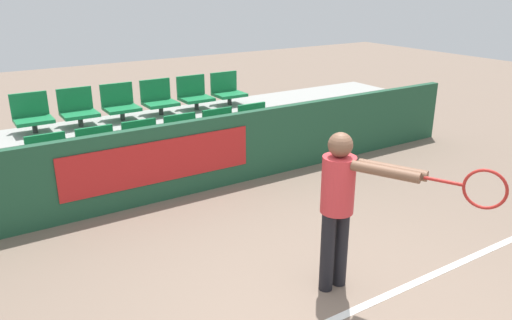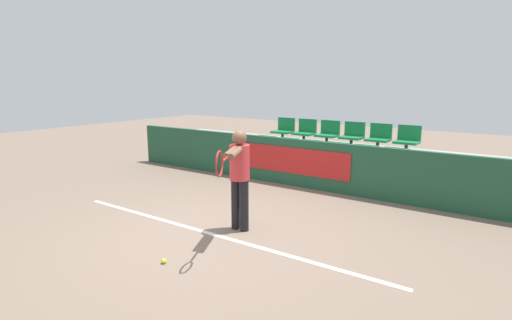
{
  "view_description": "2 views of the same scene",
  "coord_description": "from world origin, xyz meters",
  "px_view_note": "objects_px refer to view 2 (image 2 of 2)",
  "views": [
    {
      "loc": [
        -2.55,
        -2.71,
        2.73
      ],
      "look_at": [
        0.14,
        1.49,
        0.94
      ],
      "focal_mm": 35.0,
      "sensor_mm": 36.0,
      "label": 1
    },
    {
      "loc": [
        3.72,
        -4.28,
        2.23
      ],
      "look_at": [
        -0.19,
        1.37,
        0.86
      ],
      "focal_mm": 28.0,
      "sensor_mm": 36.0,
      "label": 2
    }
  ],
  "objects_px": {
    "stadium_chair_1": "(287,150)",
    "stadium_chair_7": "(305,131)",
    "tennis_ball": "(164,261)",
    "stadium_chair_0": "(265,148)",
    "stadium_chair_4": "(364,159)",
    "stadium_chair_9": "(353,135)",
    "stadium_chair_11": "(408,139)",
    "tennis_player": "(239,171)",
    "stadium_chair_6": "(284,129)",
    "stadium_chair_5": "(394,163)",
    "stadium_chair_2": "(311,153)",
    "stadium_chair_8": "(328,133)",
    "stadium_chair_3": "(336,156)",
    "stadium_chair_10": "(379,137)"
  },
  "relations": [
    {
      "from": "stadium_chair_3",
      "to": "stadium_chair_10",
      "type": "distance_m",
      "value": 1.16
    },
    {
      "from": "stadium_chair_4",
      "to": "stadium_chair_6",
      "type": "height_order",
      "value": "stadium_chair_6"
    },
    {
      "from": "stadium_chair_11",
      "to": "stadium_chair_0",
      "type": "bearing_deg",
      "value": -163.81
    },
    {
      "from": "stadium_chair_0",
      "to": "stadium_chair_11",
      "type": "relative_size",
      "value": 1.0
    },
    {
      "from": "stadium_chair_9",
      "to": "stadium_chair_0",
      "type": "bearing_deg",
      "value": -154.17
    },
    {
      "from": "stadium_chair_0",
      "to": "stadium_chair_9",
      "type": "xyz_separation_m",
      "value": [
        1.86,
        0.9,
        0.37
      ]
    },
    {
      "from": "stadium_chair_0",
      "to": "stadium_chair_7",
      "type": "xyz_separation_m",
      "value": [
        0.62,
        0.9,
        0.37
      ]
    },
    {
      "from": "stadium_chair_10",
      "to": "tennis_ball",
      "type": "xyz_separation_m",
      "value": [
        -0.77,
        -5.76,
        -0.95
      ]
    },
    {
      "from": "stadium_chair_0",
      "to": "stadium_chair_4",
      "type": "height_order",
      "value": "same"
    },
    {
      "from": "stadium_chair_9",
      "to": "stadium_chair_2",
      "type": "bearing_deg",
      "value": -124.55
    },
    {
      "from": "stadium_chair_8",
      "to": "stadium_chair_1",
      "type": "bearing_deg",
      "value": -124.55
    },
    {
      "from": "stadium_chair_0",
      "to": "stadium_chair_9",
      "type": "distance_m",
      "value": 2.1
    },
    {
      "from": "stadium_chair_7",
      "to": "stadium_chair_5",
      "type": "bearing_deg",
      "value": -19.95
    },
    {
      "from": "tennis_ball",
      "to": "stadium_chair_9",
      "type": "bearing_deg",
      "value": 88.56
    },
    {
      "from": "stadium_chair_2",
      "to": "stadium_chair_5",
      "type": "distance_m",
      "value": 1.86
    },
    {
      "from": "stadium_chair_1",
      "to": "stadium_chair_9",
      "type": "relative_size",
      "value": 1.0
    },
    {
      "from": "stadium_chair_3",
      "to": "stadium_chair_4",
      "type": "distance_m",
      "value": 0.62
    },
    {
      "from": "stadium_chair_7",
      "to": "tennis_ball",
      "type": "relative_size",
      "value": 8.08
    },
    {
      "from": "stadium_chair_0",
      "to": "stadium_chair_5",
      "type": "xyz_separation_m",
      "value": [
        3.1,
        0.0,
        0.0
      ]
    },
    {
      "from": "stadium_chair_11",
      "to": "tennis_player",
      "type": "relative_size",
      "value": 0.35
    },
    {
      "from": "stadium_chair_9",
      "to": "stadium_chair_3",
      "type": "bearing_deg",
      "value": -90.0
    },
    {
      "from": "stadium_chair_1",
      "to": "stadium_chair_4",
      "type": "height_order",
      "value": "same"
    },
    {
      "from": "stadium_chair_0",
      "to": "stadium_chair_11",
      "type": "bearing_deg",
      "value": 16.19
    },
    {
      "from": "stadium_chair_4",
      "to": "stadium_chair_11",
      "type": "bearing_deg",
      "value": 55.45
    },
    {
      "from": "stadium_chair_11",
      "to": "stadium_chair_7",
      "type": "bearing_deg",
      "value": 180.0
    },
    {
      "from": "stadium_chair_0",
      "to": "stadium_chair_9",
      "type": "bearing_deg",
      "value": 25.83
    },
    {
      "from": "stadium_chair_1",
      "to": "stadium_chair_6",
      "type": "height_order",
      "value": "stadium_chair_6"
    },
    {
      "from": "stadium_chair_8",
      "to": "tennis_ball",
      "type": "bearing_deg",
      "value": -85.28
    },
    {
      "from": "stadium_chair_6",
      "to": "stadium_chair_0",
      "type": "bearing_deg",
      "value": -90.0
    },
    {
      "from": "stadium_chair_4",
      "to": "stadium_chair_8",
      "type": "xyz_separation_m",
      "value": [
        -1.24,
        0.9,
        0.37
      ]
    },
    {
      "from": "stadium_chair_2",
      "to": "stadium_chair_7",
      "type": "distance_m",
      "value": 1.16
    },
    {
      "from": "stadium_chair_1",
      "to": "stadium_chair_2",
      "type": "relative_size",
      "value": 1.0
    },
    {
      "from": "stadium_chair_2",
      "to": "stadium_chair_3",
      "type": "distance_m",
      "value": 0.62
    },
    {
      "from": "stadium_chair_6",
      "to": "stadium_chair_8",
      "type": "xyz_separation_m",
      "value": [
        1.24,
        0.0,
        0.0
      ]
    },
    {
      "from": "stadium_chair_1",
      "to": "stadium_chair_2",
      "type": "xyz_separation_m",
      "value": [
        0.62,
        0.0,
        0.0
      ]
    },
    {
      "from": "stadium_chair_10",
      "to": "stadium_chair_5",
      "type": "bearing_deg",
      "value": -55.45
    },
    {
      "from": "stadium_chair_1",
      "to": "stadium_chair_7",
      "type": "relative_size",
      "value": 1.0
    },
    {
      "from": "stadium_chair_11",
      "to": "tennis_ball",
      "type": "xyz_separation_m",
      "value": [
        -1.39,
        -5.76,
        -0.95
      ]
    },
    {
      "from": "stadium_chair_2",
      "to": "stadium_chair_6",
      "type": "height_order",
      "value": "stadium_chair_6"
    },
    {
      "from": "stadium_chair_5",
      "to": "tennis_player",
      "type": "relative_size",
      "value": 0.35
    },
    {
      "from": "stadium_chair_1",
      "to": "stadium_chair_5",
      "type": "xyz_separation_m",
      "value": [
        2.48,
        0.0,
        0.0
      ]
    },
    {
      "from": "stadium_chair_5",
      "to": "tennis_ball",
      "type": "bearing_deg",
      "value": -105.92
    },
    {
      "from": "stadium_chair_0",
      "to": "stadium_chair_7",
      "type": "height_order",
      "value": "stadium_chair_7"
    },
    {
      "from": "stadium_chair_2",
      "to": "stadium_chair_4",
      "type": "distance_m",
      "value": 1.24
    },
    {
      "from": "stadium_chair_0",
      "to": "stadium_chair_9",
      "type": "relative_size",
      "value": 1.0
    },
    {
      "from": "stadium_chair_4",
      "to": "stadium_chair_0",
      "type": "bearing_deg",
      "value": 180.0
    },
    {
      "from": "stadium_chair_2",
      "to": "stadium_chair_0",
      "type": "bearing_deg",
      "value": 180.0
    },
    {
      "from": "stadium_chair_1",
      "to": "stadium_chair_6",
      "type": "xyz_separation_m",
      "value": [
        -0.62,
        0.9,
        0.37
      ]
    },
    {
      "from": "stadium_chair_7",
      "to": "stadium_chair_8",
      "type": "bearing_deg",
      "value": 0.0
    },
    {
      "from": "stadium_chair_2",
      "to": "stadium_chair_11",
      "type": "relative_size",
      "value": 1.0
    }
  ]
}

